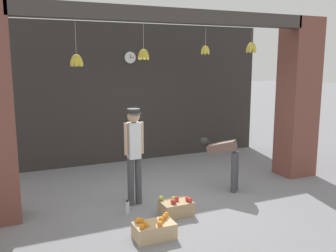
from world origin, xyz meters
TOP-DOWN VIEW (x-y plane):
  - ground_plane at (0.00, 0.00)m, footprint 60.00×60.00m
  - shop_back_wall at (0.00, 2.87)m, footprint 7.23×0.12m
  - shop_pillar_right at (2.97, 0.30)m, footprint 0.70×0.60m
  - storefront_awning at (-0.02, 0.12)m, footprint 5.33×0.28m
  - shopkeeper at (-0.79, 0.06)m, footprint 0.34×0.27m
  - worker_stooping at (1.02, 0.06)m, footprint 0.62×0.64m
  - fruit_crate_oranges at (-0.96, -1.24)m, footprint 0.57×0.34m
  - fruit_crate_apples at (-0.33, -0.63)m, footprint 0.49×0.37m
  - water_bottle at (-1.04, -0.30)m, footprint 0.07×0.07m
  - wall_clock at (0.08, 2.79)m, footprint 0.29×0.03m

SIDE VIEW (x-z plane):
  - ground_plane at x=0.00m, z-range 0.00..0.00m
  - water_bottle at x=-1.04m, z-range -0.01..0.23m
  - fruit_crate_apples at x=-0.33m, z-range -0.03..0.27m
  - fruit_crate_oranges at x=-0.96m, z-range -0.02..0.27m
  - worker_stooping at x=1.02m, z-range 0.16..1.15m
  - shopkeeper at x=-0.79m, z-range 0.15..1.82m
  - shop_back_wall at x=0.00m, z-range 0.00..3.32m
  - shop_pillar_right at x=2.97m, z-range 0.00..3.32m
  - wall_clock at x=0.08m, z-range 2.37..2.66m
  - storefront_awning at x=-0.02m, z-range 2.67..3.64m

